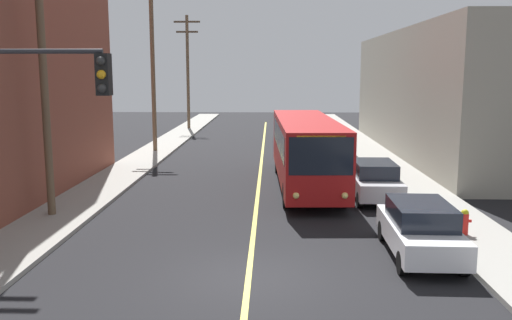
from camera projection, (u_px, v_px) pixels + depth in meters
The scene contains 13 objects.
ground_plane at pixel (249, 277), 14.38m from camera, with size 120.00×120.00×0.00m, color black.
sidewalk_left at pixel (96, 191), 24.43m from camera, with size 2.50×90.00×0.15m, color gray.
sidewalk_right at pixel (422, 193), 24.03m from camera, with size 2.50×90.00×0.15m, color gray.
lane_stripe_center at pixel (260, 173), 29.18m from camera, with size 0.16×60.00×0.01m, color #D8CC4C.
building_right_warehouse at pixel (485, 93), 35.44m from camera, with size 12.00×26.35×7.99m.
city_bus at pixel (305, 148), 25.68m from camera, with size 2.93×12.22×3.20m.
parked_car_white at pixel (420, 229), 15.89m from camera, with size 1.92×4.45×1.62m.
parked_car_silver at pixel (374, 180), 23.09m from camera, with size 1.89×4.43×1.62m.
utility_pole_near at pixel (42, 44), 19.23m from camera, with size 2.40×0.28×11.35m.
utility_pole_mid at pixel (152, 56), 35.69m from camera, with size 2.40×0.28×11.43m.
utility_pole_far at pixel (188, 67), 50.42m from camera, with size 2.40×0.28×10.36m.
traffic_signal_left_corner at pixel (26, 116), 13.28m from camera, with size 3.75×0.48×6.00m.
fire_hydrant at pixel (464, 221), 17.62m from camera, with size 0.44×0.26×0.84m.
Camera 1 is at (0.58, -13.69, 5.36)m, focal length 38.25 mm.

